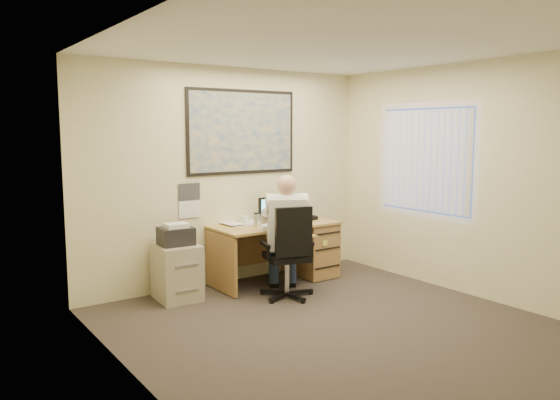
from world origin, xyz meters
TOP-DOWN VIEW (x-y plane):
  - room_shell at (0.00, 0.00)m, footprint 4.00×4.50m
  - desk at (0.78, 1.90)m, footprint 1.60×0.97m
  - world_map at (0.19, 2.23)m, footprint 1.56×0.03m
  - wall_calendar at (-0.56, 2.24)m, footprint 0.28×0.01m
  - window_blinds at (1.97, 0.80)m, footprint 0.06×1.40m
  - filing_cabinet at (-0.89, 1.92)m, footprint 0.49×0.57m
  - office_chair at (0.21, 1.22)m, footprint 0.80×0.80m
  - person at (0.19, 1.30)m, footprint 0.94×1.04m

SIDE VIEW (x-z plane):
  - office_chair at x=0.21m, z-range -0.23..0.86m
  - filing_cabinet at x=-0.89m, z-range -0.06..0.82m
  - desk at x=0.78m, z-range -0.10..0.97m
  - person at x=0.19m, z-range 0.00..1.42m
  - wall_calendar at x=-0.56m, z-range 0.87..1.29m
  - room_shell at x=0.00m, z-range 0.00..2.70m
  - window_blinds at x=1.97m, z-range 0.90..2.20m
  - world_map at x=0.19m, z-range 1.37..2.43m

